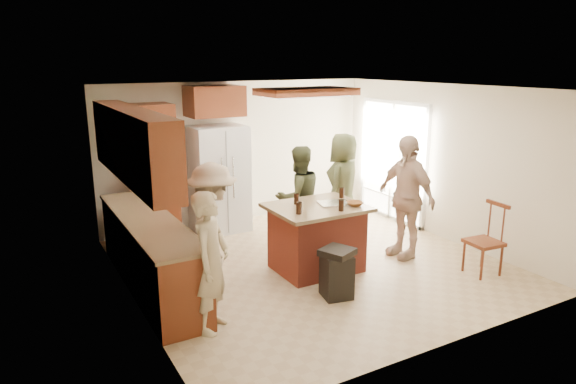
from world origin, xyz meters
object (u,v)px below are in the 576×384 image
person_front_left (211,262)px  refrigerator (219,179)px  person_behind_right (343,184)px  person_side_right (406,197)px  spindle_chair (485,242)px  kitchen_island (317,237)px  person_counter (213,230)px  person_behind_left (299,197)px  trash_bin (337,273)px

person_front_left → refrigerator: size_ratio=0.86×
person_behind_right → person_side_right: bearing=65.7°
person_behind_right → spindle_chair: 2.49m
person_side_right → kitchen_island: bearing=-99.8°
person_counter → refrigerator: bearing=-5.6°
person_counter → person_side_right: bearing=-75.5°
person_front_left → refrigerator: (1.36, 3.13, 0.12)m
person_side_right → kitchen_island: 1.49m
person_front_left → person_behind_right: 3.66m
person_front_left → spindle_chair: (3.79, -0.41, -0.32)m
person_front_left → person_behind_left: size_ratio=0.97×
person_behind_left → person_counter: size_ratio=0.96×
person_behind_left → person_counter: bearing=26.6°
trash_bin → person_behind_right: bearing=53.1°
person_front_left → person_behind_right: (3.09, 1.95, 0.07)m
person_front_left → trash_bin: person_front_left is taller
person_behind_right → spindle_chair: person_behind_right is taller
person_behind_left → kitchen_island: size_ratio=1.25×
person_counter → kitchen_island: bearing=-71.8°
kitchen_island → trash_bin: kitchen_island is taller
kitchen_island → trash_bin: 0.90m
refrigerator → spindle_chair: refrigerator is taller
person_front_left → kitchen_island: 2.07m
person_side_right → spindle_chair: size_ratio=1.83×
refrigerator → person_behind_left: bearing=-61.3°
person_counter → refrigerator: refrigerator is taller
person_behind_left → kitchen_island: (-0.25, -0.91, -0.33)m
trash_bin → person_counter: bearing=146.2°
kitchen_island → spindle_chair: bearing=-32.9°
person_behind_left → spindle_chair: bearing=127.0°
spindle_chair → trash_bin: bearing=169.8°
person_behind_right → kitchen_island: person_behind_right is taller
person_front_left → kitchen_island: bearing=-23.3°
person_behind_left → person_behind_right: person_behind_right is taller
person_side_right → trash_bin: 1.89m
spindle_chair → person_side_right: bearing=115.7°
person_behind_right → trash_bin: 2.51m
person_front_left → person_behind_left: 2.74m
person_side_right → person_counter: 2.94m
person_behind_right → refrigerator: bearing=-66.8°
person_front_left → kitchen_island: size_ratio=1.21×
person_side_right → trash_bin: size_ratio=2.90×
refrigerator → trash_bin: 3.21m
person_behind_right → person_side_right: (0.19, -1.30, 0.06)m
person_behind_right → kitchen_island: (-1.23, -1.11, -0.38)m
kitchen_island → spindle_chair: (1.92, -1.24, -0.02)m
person_front_left → person_behind_left: (2.11, 1.75, 0.02)m
person_counter → trash_bin: 1.61m
person_front_left → trash_bin: (1.62, -0.01, -0.46)m
person_front_left → trash_bin: bearing=-48.0°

